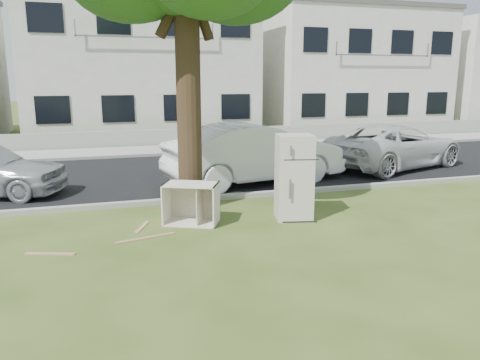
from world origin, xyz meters
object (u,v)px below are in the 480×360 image
object	(u,v)px
car_center	(255,153)
car_right	(394,146)
fridge	(294,177)
cabinet	(191,203)

from	to	relation	value
car_center	car_right	distance (m)	5.29
car_center	car_right	world-z (taller)	car_center
fridge	car_center	size ratio (longest dim) A/B	0.35
car_center	fridge	bearing A→B (deg)	163.95
car_right	fridge	bearing A→B (deg)	110.33
fridge	car_center	world-z (taller)	fridge
cabinet	car_right	distance (m)	8.77
car_center	car_right	xyz separation A→B (m)	(5.21, 0.86, -0.13)
fridge	cabinet	world-z (taller)	fridge
car_right	cabinet	bearing A→B (deg)	100.05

